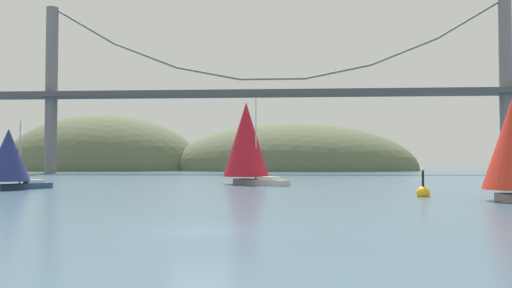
{
  "coord_description": "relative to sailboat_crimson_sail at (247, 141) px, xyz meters",
  "views": [
    {
      "loc": [
        3.68,
        -21.17,
        2.98
      ],
      "look_at": [
        0.0,
        36.39,
        4.91
      ],
      "focal_mm": 35.31,
      "sensor_mm": 36.0,
      "label": 1
    }
  ],
  "objects": [
    {
      "name": "ground_plane",
      "position": [
        1.54,
        -41.96,
        -5.5
      ],
      "size": [
        360.0,
        360.0,
        0.0
      ],
      "primitive_type": "plane",
      "color": "#426075"
    },
    {
      "name": "headland_left",
      "position": [
        -53.46,
        93.04,
        -5.5
      ],
      "size": [
        63.28,
        44.0,
        35.2
      ],
      "primitive_type": "ellipsoid",
      "color": "#5B6647",
      "rests_on": "ground_plane"
    },
    {
      "name": "channel_buoy",
      "position": [
        16.45,
        -20.33,
        -5.13
      ],
      "size": [
        1.1,
        1.1,
        2.64
      ],
      "color": "gold",
      "rests_on": "ground_plane"
    },
    {
      "name": "sailboat_navy_sail",
      "position": [
        -23.4,
        -13.22,
        -2.08
      ],
      "size": [
        5.96,
        7.26,
        7.18
      ],
      "color": "navy",
      "rests_on": "ground_plane"
    },
    {
      "name": "headland_center",
      "position": [
        6.54,
        93.04,
        -5.5
      ],
      "size": [
        77.04,
        44.0,
        29.18
      ],
      "primitive_type": "ellipsoid",
      "color": "#5B6647",
      "rests_on": "ground_plane"
    },
    {
      "name": "sailboat_crimson_sail",
      "position": [
        0.0,
        0.0,
        0.0
      ],
      "size": [
        9.65,
        9.18,
        10.84
      ],
      "color": "#B7B2A8",
      "rests_on": "ground_plane"
    },
    {
      "name": "suspension_bridge",
      "position": [
        1.54,
        53.04,
        13.75
      ],
      "size": [
        141.49,
        6.0,
        39.99
      ],
      "color": "slate",
      "rests_on": "ground_plane"
    }
  ]
}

